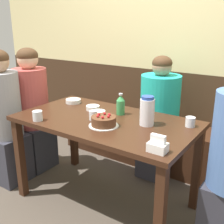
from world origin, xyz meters
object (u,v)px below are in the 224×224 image
person_pale_blue_shirt (33,113)px  bowl_soup_white (99,112)px  person_grey_tee (5,122)px  bench_seat (151,142)px  bowl_side_dish (73,101)px  person_dark_striped (159,120)px  glass_shot_small (190,122)px  birthday_cake (104,121)px  glass_water_tall (93,115)px  water_pitcher (147,111)px  soju_bottle (121,105)px  glass_tumbler_short (38,116)px  napkin_holder (158,146)px  bowl_rice_small (93,108)px

person_pale_blue_shirt → bowl_soup_white: bearing=-1.1°
bowl_soup_white → person_grey_tee: person_grey_tee is taller
bench_seat → bowl_side_dish: size_ratio=14.93×
bowl_side_dish → person_dark_striped: 0.82m
glass_shot_small → person_pale_blue_shirt: bearing=-175.2°
bench_seat → person_pale_blue_shirt: 1.26m
bench_seat → birthday_cake: 1.10m
bowl_soup_white → birthday_cake: bearing=-45.6°
glass_water_tall → person_dark_striped: bearing=72.3°
water_pitcher → bowl_side_dish: bearing=171.3°
bowl_soup_white → glass_water_tall: (0.05, -0.13, 0.02)m
soju_bottle → bowl_soup_white: soju_bottle is taller
water_pitcher → person_dark_striped: bearing=105.9°
bowl_soup_white → glass_tumbler_short: glass_tumbler_short is taller
bench_seat → glass_tumbler_short: glass_tumbler_short is taller
person_grey_tee → birthday_cake: bearing=5.8°
water_pitcher → napkin_holder: water_pitcher is taller
bowl_side_dish → bowl_soup_white: bearing=-17.9°
napkin_holder → person_grey_tee: 1.55m
napkin_holder → bowl_rice_small: napkin_holder is taller
glass_shot_small → bowl_soup_white: bearing=-168.5°
bowl_soup_white → person_grey_tee: size_ratio=0.09×
bowl_side_dish → soju_bottle: bearing=-3.4°
person_pale_blue_shirt → bowl_rice_small: bearing=3.4°
glass_water_tall → bowl_rice_small: bearing=128.8°
water_pitcher → bowl_soup_white: 0.45m
person_grey_tee → soju_bottle: bearing=21.8°
glass_shot_small → person_dark_striped: 0.64m
birthday_cake → napkin_holder: bearing=-17.6°
napkin_holder → bowl_soup_white: bearing=152.9°
glass_shot_small → person_dark_striped: size_ratio=0.06×
napkin_holder → bowl_side_dish: 1.19m
glass_shot_small → person_pale_blue_shirt: size_ratio=0.06×
soju_bottle → person_pale_blue_shirt: (-0.99, -0.08, -0.23)m
glass_shot_small → person_grey_tee: person_grey_tee is taller
bowl_soup_white → person_pale_blue_shirt: person_pale_blue_shirt is taller
soju_bottle → bowl_rice_small: size_ratio=1.53×
glass_water_tall → glass_tumbler_short: glass_tumbler_short is taller
glass_tumbler_short → person_grey_tee: 0.59m
birthday_cake → water_pitcher: bearing=38.7°
glass_shot_small → person_grey_tee: (-1.55, -0.45, -0.19)m
water_pitcher → bowl_soup_white: (-0.44, 0.00, -0.09)m
person_grey_tee → water_pitcher: bearing=13.3°
napkin_holder → person_dark_striped: size_ratio=0.09×
bowl_side_dish → glass_water_tall: (0.44, -0.26, 0.02)m
bench_seat → water_pitcher: (0.32, -0.76, 0.61)m
bowl_soup_white → glass_water_tall: bearing=-70.3°
glass_water_tall → person_dark_striped: (0.23, 0.71, -0.20)m
soju_bottle → water_pitcher: bearing=-18.1°
napkin_holder → bowl_rice_small: bearing=152.6°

